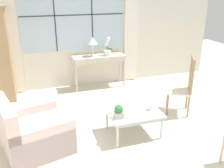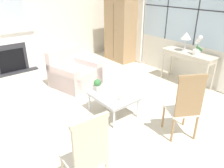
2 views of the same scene
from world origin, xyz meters
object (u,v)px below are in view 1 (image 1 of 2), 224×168
(table_lamp, at_px, (93,42))
(potted_plant_small, at_px, (119,111))
(side_chair_wooden, at_px, (185,83))
(coffee_table, at_px, (134,114))
(potted_orchid, at_px, (107,48))
(pillar_candle, at_px, (151,107))
(console_table, at_px, (99,60))
(armchair_upholstered, at_px, (33,132))

(table_lamp, height_order, potted_plant_small, table_lamp)
(side_chair_wooden, bearing_deg, potted_plant_small, -160.33)
(coffee_table, distance_m, potted_plant_small, 0.37)
(potted_orchid, distance_m, pillar_candle, 2.30)
(console_table, distance_m, coffee_table, 2.26)
(potted_orchid, relative_size, side_chair_wooden, 0.39)
(pillar_candle, bearing_deg, potted_orchid, 91.37)
(potted_plant_small, bearing_deg, console_table, 82.02)
(potted_orchid, height_order, potted_plant_small, potted_orchid)
(console_table, height_order, side_chair_wooden, side_chair_wooden)
(armchair_upholstered, xyz_separation_m, potted_plant_small, (1.27, -0.21, 0.25))
(side_chair_wooden, relative_size, coffee_table, 1.32)
(side_chair_wooden, distance_m, pillar_candle, 1.05)
(table_lamp, distance_m, side_chair_wooden, 2.32)
(table_lamp, xyz_separation_m, side_chair_wooden, (1.33, -1.83, -0.52))
(console_table, height_order, armchair_upholstered, armchair_upholstered)
(side_chair_wooden, relative_size, pillar_candle, 8.78)
(potted_orchid, height_order, armchair_upholstered, potted_orchid)
(coffee_table, bearing_deg, console_table, 89.34)
(console_table, distance_m, side_chair_wooden, 2.18)
(coffee_table, height_order, pillar_candle, pillar_candle)
(potted_orchid, distance_m, potted_plant_small, 2.44)
(armchair_upholstered, height_order, potted_plant_small, armchair_upholstered)
(table_lamp, relative_size, potted_plant_small, 2.03)
(potted_orchid, distance_m, side_chair_wooden, 2.08)
(armchair_upholstered, relative_size, side_chair_wooden, 1.02)
(table_lamp, height_order, armchair_upholstered, table_lamp)
(console_table, distance_m, table_lamp, 0.46)
(potted_orchid, bearing_deg, coffee_table, -95.92)
(table_lamp, distance_m, potted_orchid, 0.38)
(console_table, relative_size, potted_orchid, 2.87)
(potted_plant_small, height_order, pillar_candle, potted_plant_small)
(potted_orchid, distance_m, armchair_upholstered, 2.87)
(console_table, distance_m, potted_plant_small, 2.39)
(table_lamp, xyz_separation_m, pillar_candle, (0.40, -2.28, -0.66))
(potted_orchid, bearing_deg, armchair_upholstered, -130.40)
(armchair_upholstered, bearing_deg, coffee_table, -2.95)
(table_lamp, distance_m, armchair_upholstered, 2.75)
(potted_plant_small, bearing_deg, coffee_table, 23.10)
(side_chair_wooden, bearing_deg, table_lamp, 125.95)
(table_lamp, xyz_separation_m, armchair_upholstered, (-1.47, -2.16, -0.85))
(console_table, height_order, potted_plant_small, console_table)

